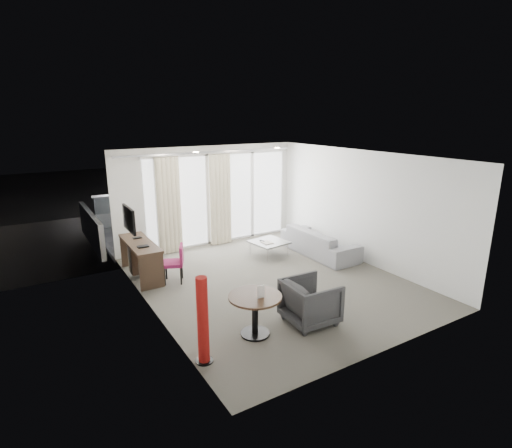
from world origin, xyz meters
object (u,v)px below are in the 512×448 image
coffee_table (269,248)px  rattan_chair_b (238,209)px  desk_chair (173,264)px  round_table (255,315)px  rattan_chair_a (221,217)px  desk (141,259)px  sofa (319,242)px  red_lamp (203,321)px  tub_armchair (310,302)px

coffee_table → rattan_chair_b: (0.91, 3.25, 0.24)m
desk_chair → round_table: (0.39, -2.64, -0.06)m
rattan_chair_a → desk: bearing=-155.4°
sofa → rattan_chair_a: 3.25m
round_table → red_lamp: (-0.99, -0.25, 0.31)m
desk → tub_armchair: desk is taller
coffee_table → rattan_chair_a: (-0.11, 2.44, 0.28)m
red_lamp → coffee_table: size_ratio=1.61×
red_lamp → desk: bearing=88.1°
desk_chair → rattan_chair_b: rattan_chair_b is taller
sofa → rattan_chair_a: size_ratio=2.38×
desk → coffee_table: 3.08m
desk_chair → coffee_table: (2.58, 0.34, -0.22)m
desk → red_lamp: 3.54m
red_lamp → rattan_chair_a: size_ratio=1.40×
round_table → coffee_table: 3.70m
tub_armchair → coffee_table: (1.20, 3.12, -0.19)m
desk_chair → red_lamp: (-0.60, -2.89, 0.24)m
tub_armchair → rattan_chair_a: bearing=-8.5°
desk → tub_armchair: size_ratio=1.99×
coffee_table → sofa: sofa is taller
desk_chair → rattan_chair_a: size_ratio=0.87×
desk_chair → rattan_chair_a: (2.47, 2.78, 0.06)m
red_lamp → tub_armchair: bearing=3.1°
rattan_chair_b → round_table: bearing=-114.8°
red_lamp → coffee_table: 4.55m
desk → rattan_chair_a: rattan_chair_a is taller
round_table → red_lamp: size_ratio=0.65×
desk → coffee_table: desk is taller
round_table → rattan_chair_a: 5.80m
rattan_chair_b → rattan_chair_a: bearing=-139.5°
red_lamp → round_table: bearing=14.1°
round_table → rattan_chair_b: bearing=63.6°
tub_armchair → sofa: bearing=-39.7°
sofa → rattan_chair_a: (-1.23, 3.00, 0.14)m
rattan_chair_a → sofa: bearing=-79.0°
round_table → rattan_chair_a: bearing=69.0°
coffee_table → sofa: size_ratio=0.37×
round_table → coffee_table: size_ratio=1.05×
coffee_table → tub_armchair: bearing=-111.1°
desk → rattan_chair_a: size_ratio=1.78×
round_table → desk_chair: bearing=98.3°
round_table → tub_armchair: 1.00m
red_lamp → rattan_chair_b: red_lamp is taller
coffee_table → desk: bearing=174.3°
sofa → desk: bearing=78.2°
desk → red_lamp: bearing=-91.9°
desk → round_table: desk is taller
desk → red_lamp: red_lamp is taller
desk → desk_chair: size_ratio=2.04×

